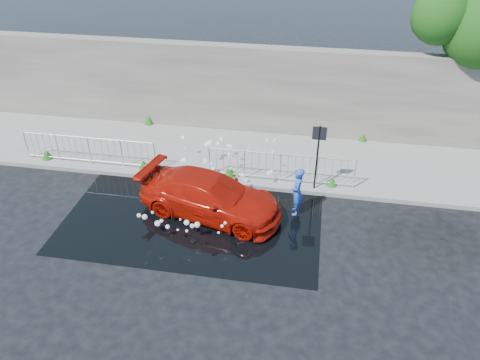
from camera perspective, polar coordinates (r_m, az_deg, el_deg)
The scene contains 12 objects.
ground at distance 14.36m, azimuth -8.63°, elevation -6.70°, with size 90.00×90.00×0.00m, color black.
pavement at distance 18.27m, azimuth -4.03°, elevation 3.36°, with size 30.00×4.00×0.15m, color gray.
curb at distance 16.61m, azimuth -5.62°, elevation 0.01°, with size 30.00×0.25×0.16m, color gray.
retaining_wall at distance 19.41m, azimuth -2.72°, elevation 11.24°, with size 30.00×0.60×3.50m, color #58544A.
puddle at distance 14.97m, azimuth -5.68°, elevation -4.52°, with size 8.00×5.00×0.01m, color black.
sign_post at distance 15.36m, azimuth 9.50°, elevation 3.89°, with size 0.45×0.06×2.50m.
railing_left at distance 17.94m, azimuth -17.90°, elevation 3.56°, with size 5.05×0.05×1.10m.
railing_right at distance 16.10m, azimuth 4.95°, elevation 1.63°, with size 5.05×0.05×1.10m.
weeds at distance 17.81m, azimuth -5.59°, elevation 3.37°, with size 12.17×3.93×0.40m.
water_spray at distance 15.63m, azimuth -4.40°, elevation 0.46°, with size 3.64×5.61×1.05m.
red_car at distance 14.71m, azimuth -3.60°, elevation -1.97°, with size 1.87×4.59×1.33m, color #AC1206.
person at distance 14.73m, azimuth 6.98°, elevation -1.43°, with size 0.60×0.39×1.63m, color blue.
Camera 1 is at (3.98, -10.38, 9.09)m, focal length 35.00 mm.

